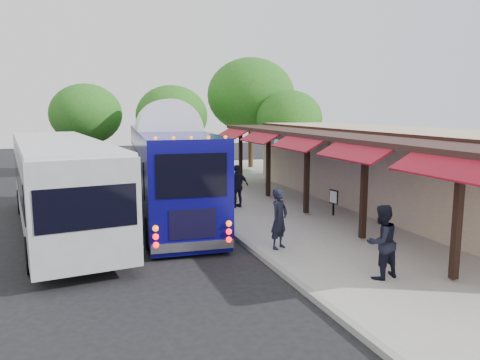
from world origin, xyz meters
name	(u,v)px	position (x,y,z in m)	size (l,w,h in m)	color
ground	(257,256)	(0.00, 0.00, 0.00)	(90.00, 90.00, 0.00)	black
sidewalk	(332,214)	(5.00, 4.00, 0.07)	(10.00, 40.00, 0.15)	#9E9B93
curb	(220,224)	(0.05, 4.00, 0.07)	(0.20, 40.00, 0.16)	gray
station_shelter	(400,169)	(8.38, 4.00, 1.85)	(8.15, 20.00, 3.60)	tan
coach_bus	(169,167)	(-1.45, 6.31, 2.08)	(3.51, 12.25, 3.87)	#0B0862
city_bus	(60,181)	(-5.67, 5.23, 1.87)	(4.22, 12.80, 3.37)	#919499
ped_a	(279,219)	(0.78, 0.08, 1.10)	(0.69, 0.45, 1.89)	black
ped_b	(381,242)	(2.18, -3.16, 1.12)	(0.94, 0.73, 1.93)	black
ped_c	(237,186)	(1.58, 6.30, 1.10)	(1.12, 0.46, 1.90)	black
ped_d	(224,165)	(3.40, 14.00, 1.10)	(1.23, 0.71, 1.90)	black
sign_board	(334,198)	(4.76, 3.49, 0.87)	(0.14, 0.48, 1.06)	black
tree_left	(172,116)	(1.02, 17.64, 3.99)	(4.68, 4.68, 5.99)	#382314
tree_mid	(251,95)	(7.27, 19.51, 5.42)	(6.35, 6.35, 8.13)	#382314
tree_right	(289,119)	(8.71, 16.01, 3.80)	(4.46, 4.46, 5.71)	#382314
tree_far	(86,114)	(-4.22, 20.55, 4.09)	(4.80, 4.80, 6.14)	#382314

